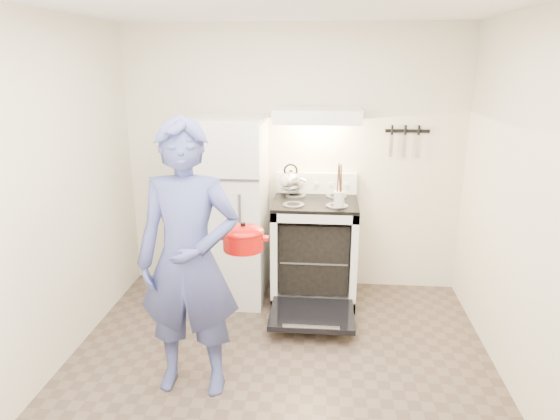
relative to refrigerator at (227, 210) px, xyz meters
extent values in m
plane|color=brown|center=(0.58, -1.45, -0.85)|extent=(3.60, 3.60, 0.00)
cube|color=beige|center=(0.58, 0.35, 0.40)|extent=(3.20, 0.02, 2.50)
cube|color=silver|center=(0.00, 0.00, 0.00)|extent=(0.70, 0.70, 1.70)
cube|color=silver|center=(0.81, 0.02, -0.39)|extent=(0.76, 0.65, 0.92)
cube|color=black|center=(0.81, 0.02, 0.09)|extent=(0.76, 0.65, 0.03)
cube|color=silver|center=(0.81, 0.31, 0.20)|extent=(0.76, 0.07, 0.20)
cube|color=black|center=(0.81, -0.57, -0.72)|extent=(0.70, 0.54, 0.04)
cube|color=slate|center=(0.81, 0.02, -0.41)|extent=(0.60, 0.52, 0.01)
cube|color=silver|center=(0.81, 0.10, 0.86)|extent=(0.76, 0.50, 0.12)
cube|color=black|center=(1.63, 0.33, 0.70)|extent=(0.40, 0.02, 0.03)
cylinder|color=brown|center=(0.83, 0.05, -0.40)|extent=(0.34, 0.34, 0.02)
cylinder|color=silver|center=(1.01, -0.24, 0.20)|extent=(0.11, 0.11, 0.13)
imported|color=navy|center=(0.02, -1.40, 0.08)|extent=(0.68, 0.45, 1.85)
camera|label=1|loc=(0.88, -4.33, 1.33)|focal=32.00mm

